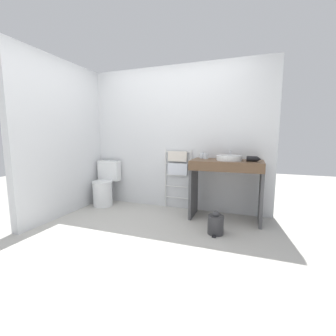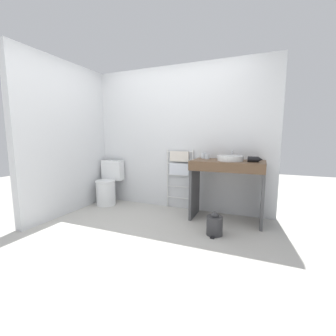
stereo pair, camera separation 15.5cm
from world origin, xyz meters
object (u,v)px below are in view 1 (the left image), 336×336
at_px(sink_basin, 229,158).
at_px(cup_near_edge, 206,156).
at_px(cup_near_wall, 202,156).
at_px(toilet, 105,186).
at_px(hair_dryer, 253,159).
at_px(trash_bin, 216,224).
at_px(towel_radiator, 178,168).

xyz_separation_m(sink_basin, cup_near_edge, (-0.36, 0.12, 0.00)).
height_order(cup_near_wall, cup_near_edge, cup_near_wall).
height_order(toilet, hair_dryer, hair_dryer).
xyz_separation_m(toilet, hair_dryer, (2.50, -0.04, 0.59)).
bearing_deg(cup_near_wall, cup_near_edge, -40.83).
xyz_separation_m(hair_dryer, trash_bin, (-0.41, -0.54, -0.81)).
height_order(cup_near_edge, trash_bin, cup_near_edge).
distance_m(cup_near_edge, trash_bin, 1.09).
distance_m(sink_basin, trash_bin, 0.99).
bearing_deg(cup_near_wall, towel_radiator, 171.96).
distance_m(toilet, cup_near_wall, 1.85).
bearing_deg(trash_bin, hair_dryer, 52.44).
xyz_separation_m(towel_radiator, trash_bin, (0.77, -0.81, -0.58)).
xyz_separation_m(toilet, towel_radiator, (1.32, 0.23, 0.37)).
bearing_deg(cup_near_edge, towel_radiator, 166.30).
xyz_separation_m(sink_basin, trash_bin, (-0.09, -0.56, -0.81)).
height_order(towel_radiator, cup_near_edge, towel_radiator).
height_order(towel_radiator, sink_basin, towel_radiator).
bearing_deg(towel_radiator, trash_bin, -46.46).
relative_size(toilet, sink_basin, 2.23).
bearing_deg(trash_bin, cup_near_wall, 114.48).
distance_m(toilet, sink_basin, 2.26).
bearing_deg(towel_radiator, hair_dryer, -13.04).
bearing_deg(hair_dryer, cup_near_edge, 167.45).
xyz_separation_m(cup_near_edge, trash_bin, (0.27, -0.69, -0.81)).
bearing_deg(trash_bin, towel_radiator, 133.54).
relative_size(cup_near_edge, trash_bin, 0.27).
distance_m(toilet, cup_near_edge, 1.91).
bearing_deg(hair_dryer, sink_basin, 175.16).
xyz_separation_m(toilet, cup_near_wall, (1.74, 0.17, 0.60)).
bearing_deg(towel_radiator, sink_basin, -15.95).
height_order(towel_radiator, hair_dryer, towel_radiator).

